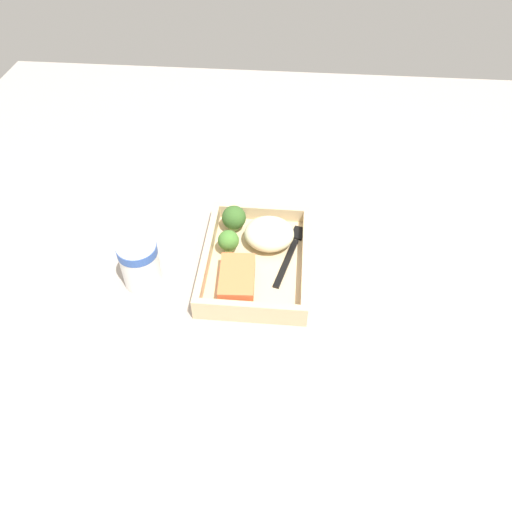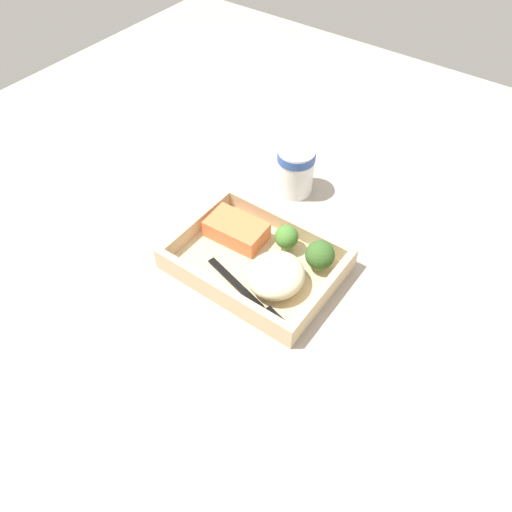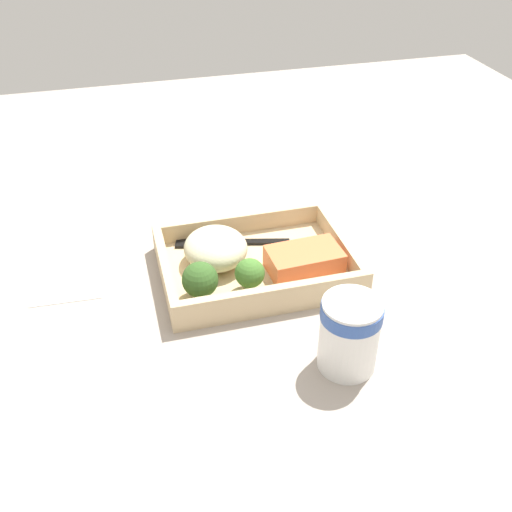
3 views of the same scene
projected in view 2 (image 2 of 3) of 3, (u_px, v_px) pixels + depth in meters
The scene contains 10 objects.
ground_plane at pixel (256, 271), 80.62cm from camera, with size 160.00×160.00×2.00cm, color #A09489.
takeout_tray at pixel (256, 265), 79.42cm from camera, with size 25.62×18.76×1.20cm, color tan.
tray_rim at pixel (256, 256), 77.91cm from camera, with size 25.62×18.76×2.85cm.
salmon_fillet at pixel (236, 230), 81.59cm from camera, with size 9.68×5.89×3.13cm, color #ED703F.
mashed_potatoes at pixel (276, 275), 74.14cm from camera, with size 8.58×9.17×4.75cm, color beige.
broccoli_floret_1 at pixel (320, 255), 76.25cm from camera, with size 4.57×4.57×5.15cm.
broccoli_floret_2 at pixel (286, 237), 78.89cm from camera, with size 3.84×3.84×4.74cm.
fork at pixel (249, 296), 74.27cm from camera, with size 15.72×5.46×0.44cm.
paper_cup at pixel (296, 168), 88.67cm from camera, with size 6.75×6.75×8.99cm.
receipt_slip at pixel (376, 384), 66.09cm from camera, with size 9.17×14.69×0.24cm, color white.
Camera 2 is at (30.50, -41.93, 60.78)cm, focal length 35.00 mm.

